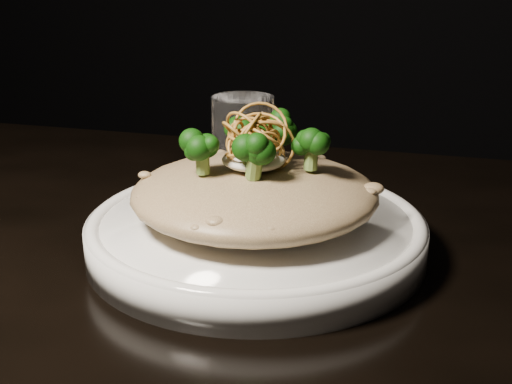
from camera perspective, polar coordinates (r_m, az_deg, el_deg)
table at (r=0.63m, az=-5.47°, el=-13.24°), size 1.10×0.80×0.75m
plate at (r=0.62m, az=0.00°, el=-3.51°), size 0.29×0.29×0.03m
risotto at (r=0.60m, az=-0.11°, el=-0.10°), size 0.21×0.21×0.05m
broccoli at (r=0.59m, az=-0.23°, el=4.42°), size 0.14×0.14×0.05m
cheese at (r=0.59m, az=-0.19°, el=2.60°), size 0.05×0.05×0.01m
shallots at (r=0.59m, az=-0.23°, el=5.14°), size 0.06×0.06×0.04m
drinking_glass at (r=0.72m, az=-1.05°, el=3.30°), size 0.08×0.08×0.11m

